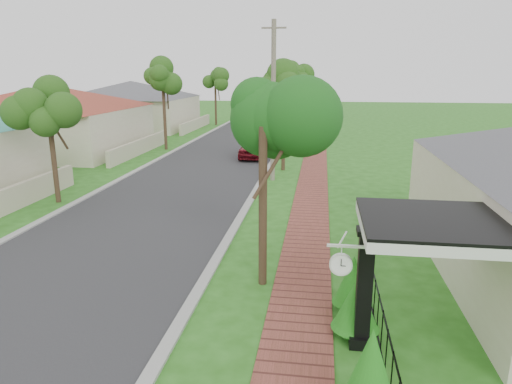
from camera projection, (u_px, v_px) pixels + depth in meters
The scene contains 16 objects.
ground at pixel (164, 305), 10.92m from camera, with size 160.00×160.00×0.00m, color #265F16.
road at pixel (221, 156), 30.48m from camera, with size 7.00×120.00×0.02m, color #28282B.
kerb_right at pixel (275, 157), 29.98m from camera, with size 0.30×120.00×0.10m, color #9E9E99.
kerb_left at pixel (169, 154), 30.98m from camera, with size 0.30×120.00×0.10m, color #9E9E99.
sidewalk at pixel (315, 158), 29.62m from camera, with size 1.50×120.00×0.03m, color brown.
porch_post at pixel (364, 295), 9.05m from camera, with size 0.48×0.48×2.52m.
picket_fence at pixel (374, 299), 10.11m from camera, with size 0.03×8.02×1.00m.
street_trees at pixel (240, 84), 35.86m from camera, with size 10.70×37.65×5.89m.
hedge_row at pixel (360, 327), 8.61m from camera, with size 0.94×4.72×1.93m.
far_house_red at pixel (51, 118), 31.53m from camera, with size 15.56×15.56×4.60m.
far_house_grey at pixel (132, 104), 44.93m from camera, with size 15.56×15.56×4.60m.
parked_car_red at pixel (255, 146), 29.78m from camera, with size 1.73×4.31×1.47m, color maroon.
parked_car_white at pixel (277, 119), 46.89m from camera, with size 1.50×4.31×1.42m, color white.
near_tree at pixel (263, 123), 10.98m from camera, with size 2.06×2.06×5.30m.
utility_pole at pixel (273, 102), 22.61m from camera, with size 1.20×0.24×7.86m.
station_clock at pixel (341, 263), 8.53m from camera, with size 0.72×0.13×0.61m.
Camera 1 is at (3.60, -9.46, 5.41)m, focal length 32.00 mm.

